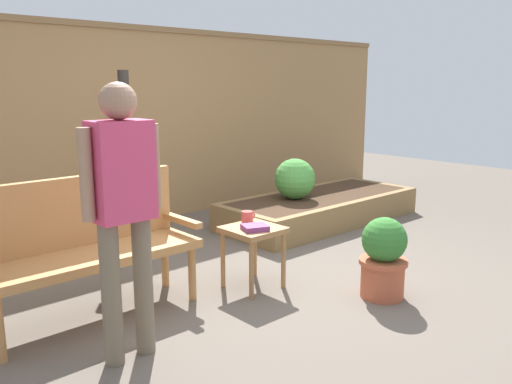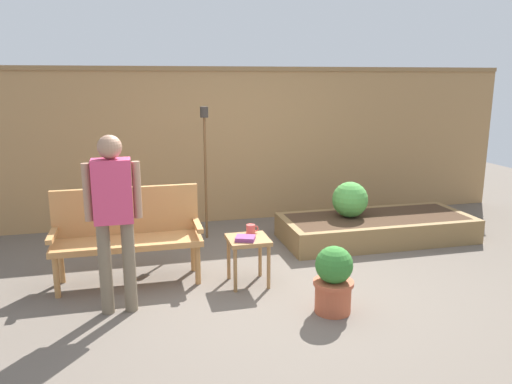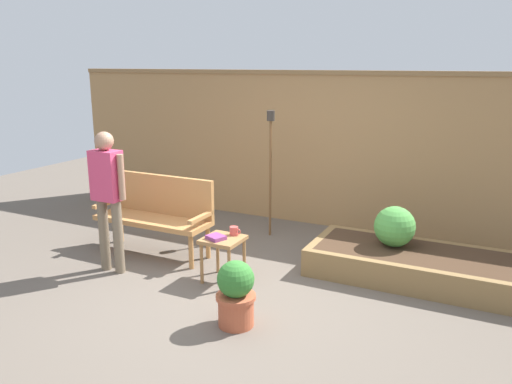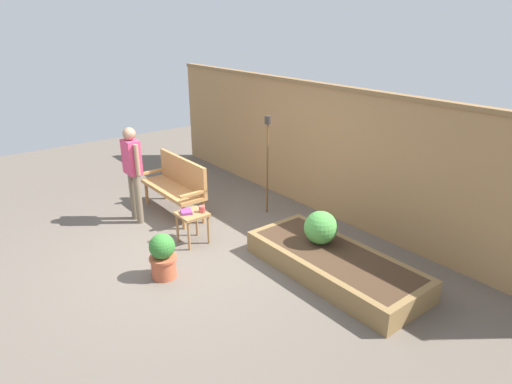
{
  "view_description": "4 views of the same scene",
  "coord_description": "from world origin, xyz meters",
  "px_view_note": "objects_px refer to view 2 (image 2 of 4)",
  "views": [
    {
      "loc": [
        -2.89,
        -2.62,
        1.55
      ],
      "look_at": [
        0.25,
        0.83,
        0.59
      ],
      "focal_mm": 37.12,
      "sensor_mm": 36.0,
      "label": 1
    },
    {
      "loc": [
        -1.37,
        -4.31,
        2.02
      ],
      "look_at": [
        -0.12,
        0.65,
        0.85
      ],
      "focal_mm": 35.17,
      "sensor_mm": 36.0,
      "label": 2
    },
    {
      "loc": [
        2.27,
        -4.13,
        2.26
      ],
      "look_at": [
        -0.14,
        0.72,
        0.89
      ],
      "focal_mm": 35.91,
      "sensor_mm": 36.0,
      "label": 3
    },
    {
      "loc": [
        4.9,
        -2.67,
        3.12
      ],
      "look_at": [
        0.42,
        0.87,
        0.88
      ],
      "focal_mm": 31.26,
      "sensor_mm": 36.0,
      "label": 4
    }
  ],
  "objects_px": {
    "book_on_table": "(245,238)",
    "person_by_bench": "(114,209)",
    "side_table": "(248,246)",
    "shrub_near_bench": "(350,200)",
    "garden_bench": "(127,228)",
    "tiki_torch": "(205,149)",
    "cup_on_table": "(251,229)",
    "potted_boxwood": "(334,279)"
  },
  "relations": [
    {
      "from": "side_table",
      "to": "shrub_near_bench",
      "type": "distance_m",
      "value": 1.88
    },
    {
      "from": "shrub_near_bench",
      "to": "person_by_bench",
      "type": "xyz_separation_m",
      "value": [
        -2.79,
        -1.37,
        0.41
      ]
    },
    {
      "from": "side_table",
      "to": "potted_boxwood",
      "type": "relative_size",
      "value": 0.8
    },
    {
      "from": "side_table",
      "to": "book_on_table",
      "type": "height_order",
      "value": "book_on_table"
    },
    {
      "from": "garden_bench",
      "to": "person_by_bench",
      "type": "xyz_separation_m",
      "value": [
        -0.09,
        -0.72,
        0.39
      ]
    },
    {
      "from": "shrub_near_bench",
      "to": "person_by_bench",
      "type": "bearing_deg",
      "value": -153.92
    },
    {
      "from": "tiki_torch",
      "to": "person_by_bench",
      "type": "xyz_separation_m",
      "value": [
        -1.06,
        -1.88,
        -0.21
      ]
    },
    {
      "from": "book_on_table",
      "to": "tiki_torch",
      "type": "bearing_deg",
      "value": 116.3
    },
    {
      "from": "side_table",
      "to": "person_by_bench",
      "type": "distance_m",
      "value": 1.39
    },
    {
      "from": "side_table",
      "to": "tiki_torch",
      "type": "distance_m",
      "value": 1.74
    },
    {
      "from": "garden_bench",
      "to": "tiki_torch",
      "type": "distance_m",
      "value": 1.63
    },
    {
      "from": "book_on_table",
      "to": "garden_bench",
      "type": "bearing_deg",
      "value": 178.64
    },
    {
      "from": "tiki_torch",
      "to": "side_table",
      "type": "bearing_deg",
      "value": -83.46
    },
    {
      "from": "shrub_near_bench",
      "to": "cup_on_table",
      "type": "bearing_deg",
      "value": -148.56
    },
    {
      "from": "person_by_bench",
      "to": "cup_on_table",
      "type": "bearing_deg",
      "value": 19.23
    },
    {
      "from": "book_on_table",
      "to": "person_by_bench",
      "type": "distance_m",
      "value": 1.29
    },
    {
      "from": "shrub_near_bench",
      "to": "side_table",
      "type": "bearing_deg",
      "value": -146.04
    },
    {
      "from": "garden_bench",
      "to": "book_on_table",
      "type": "height_order",
      "value": "garden_bench"
    },
    {
      "from": "book_on_table",
      "to": "potted_boxwood",
      "type": "relative_size",
      "value": 0.3
    },
    {
      "from": "side_table",
      "to": "shrub_near_bench",
      "type": "xyz_separation_m",
      "value": [
        1.56,
        1.05,
        0.13
      ]
    },
    {
      "from": "tiki_torch",
      "to": "person_by_bench",
      "type": "distance_m",
      "value": 2.17
    },
    {
      "from": "cup_on_table",
      "to": "tiki_torch",
      "type": "bearing_deg",
      "value": 99.57
    },
    {
      "from": "side_table",
      "to": "book_on_table",
      "type": "bearing_deg",
      "value": -122.19
    },
    {
      "from": "cup_on_table",
      "to": "book_on_table",
      "type": "bearing_deg",
      "value": -117.31
    },
    {
      "from": "shrub_near_bench",
      "to": "tiki_torch",
      "type": "xyz_separation_m",
      "value": [
        -1.74,
        0.51,
        0.62
      ]
    },
    {
      "from": "tiki_torch",
      "to": "person_by_bench",
      "type": "relative_size",
      "value": 1.07
    },
    {
      "from": "cup_on_table",
      "to": "potted_boxwood",
      "type": "bearing_deg",
      "value": -60.51
    },
    {
      "from": "side_table",
      "to": "shrub_near_bench",
      "type": "height_order",
      "value": "shrub_near_bench"
    },
    {
      "from": "garden_bench",
      "to": "cup_on_table",
      "type": "xyz_separation_m",
      "value": [
        1.21,
        -0.26,
        -0.02
      ]
    },
    {
      "from": "cup_on_table",
      "to": "book_on_table",
      "type": "height_order",
      "value": "cup_on_table"
    },
    {
      "from": "garden_bench",
      "to": "book_on_table",
      "type": "distance_m",
      "value": 1.2
    },
    {
      "from": "garden_bench",
      "to": "side_table",
      "type": "distance_m",
      "value": 1.22
    },
    {
      "from": "garden_bench",
      "to": "shrub_near_bench",
      "type": "relative_size",
      "value": 3.23
    },
    {
      "from": "garden_bench",
      "to": "person_by_bench",
      "type": "bearing_deg",
      "value": -97.22
    },
    {
      "from": "side_table",
      "to": "potted_boxwood",
      "type": "xyz_separation_m",
      "value": [
        0.58,
        -0.78,
        -0.09
      ]
    },
    {
      "from": "garden_bench",
      "to": "potted_boxwood",
      "type": "distance_m",
      "value": 2.1
    },
    {
      "from": "garden_bench",
      "to": "side_table",
      "type": "xyz_separation_m",
      "value": [
        1.15,
        -0.4,
        -0.15
      ]
    },
    {
      "from": "book_on_table",
      "to": "tiki_torch",
      "type": "relative_size",
      "value": 0.11
    },
    {
      "from": "person_by_bench",
      "to": "potted_boxwood",
      "type": "bearing_deg",
      "value": -14.28
    },
    {
      "from": "book_on_table",
      "to": "person_by_bench",
      "type": "bearing_deg",
      "value": -146.64
    },
    {
      "from": "side_table",
      "to": "person_by_bench",
      "type": "bearing_deg",
      "value": -165.56
    },
    {
      "from": "potted_boxwood",
      "to": "person_by_bench",
      "type": "bearing_deg",
      "value": 165.72
    }
  ]
}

